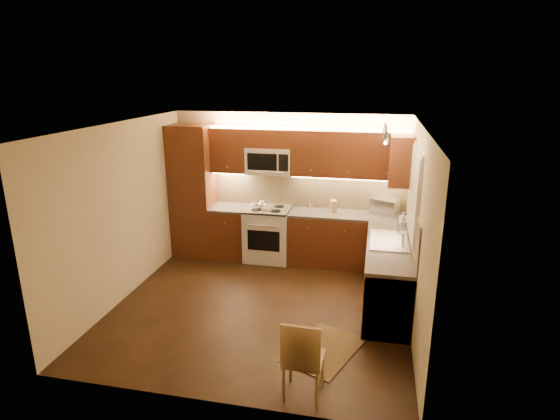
% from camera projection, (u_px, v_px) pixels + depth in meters
% --- Properties ---
extents(floor, '(4.00, 4.00, 0.01)m').
position_uv_depth(floor, '(261.00, 305.00, 6.42)').
color(floor, black).
rests_on(floor, ground).
extents(ceiling, '(4.00, 4.00, 0.01)m').
position_uv_depth(ceiling, '(259.00, 126.00, 5.70)').
color(ceiling, beige).
rests_on(ceiling, ground).
extents(wall_back, '(4.00, 0.01, 2.50)m').
position_uv_depth(wall_back, '(289.00, 186.00, 7.93)').
color(wall_back, '#C0B38C').
rests_on(wall_back, ground).
extents(wall_front, '(4.00, 0.01, 2.50)m').
position_uv_depth(wall_front, '(206.00, 288.00, 4.19)').
color(wall_front, '#C0B38C').
rests_on(wall_front, ground).
extents(wall_left, '(0.01, 4.00, 2.50)m').
position_uv_depth(wall_left, '(123.00, 212.00, 6.46)').
color(wall_left, '#C0B38C').
rests_on(wall_left, ground).
extents(wall_right, '(0.01, 4.00, 2.50)m').
position_uv_depth(wall_right, '(417.00, 231.00, 5.66)').
color(wall_right, '#C0B38C').
rests_on(wall_right, ground).
extents(pantry, '(0.70, 0.60, 2.30)m').
position_uv_depth(pantry, '(193.00, 191.00, 8.01)').
color(pantry, '#47220F').
rests_on(pantry, floor).
extents(base_cab_back_left, '(0.62, 0.60, 0.86)m').
position_uv_depth(base_cab_back_left, '(231.00, 232.00, 8.08)').
color(base_cab_back_left, '#47220F').
rests_on(base_cab_back_left, floor).
extents(counter_back_left, '(0.62, 0.60, 0.04)m').
position_uv_depth(counter_back_left, '(230.00, 208.00, 7.95)').
color(counter_back_left, '#33302E').
rests_on(counter_back_left, base_cab_back_left).
extents(base_cab_back_right, '(1.92, 0.60, 0.86)m').
position_uv_depth(base_cab_back_right, '(346.00, 240.00, 7.68)').
color(base_cab_back_right, '#47220F').
rests_on(base_cab_back_right, floor).
extents(counter_back_right, '(1.92, 0.60, 0.04)m').
position_uv_depth(counter_back_right, '(347.00, 215.00, 7.55)').
color(counter_back_right, '#33302E').
rests_on(counter_back_right, base_cab_back_right).
extents(base_cab_right, '(0.60, 2.00, 0.86)m').
position_uv_depth(base_cab_right, '(387.00, 276.00, 6.33)').
color(base_cab_right, '#47220F').
rests_on(base_cab_right, floor).
extents(counter_right, '(0.60, 2.00, 0.04)m').
position_uv_depth(counter_right, '(389.00, 246.00, 6.20)').
color(counter_right, '#33302E').
rests_on(counter_right, base_cab_right).
extents(dishwasher, '(0.58, 0.60, 0.84)m').
position_uv_depth(dishwasher, '(388.00, 300.00, 5.68)').
color(dishwasher, silver).
rests_on(dishwasher, floor).
extents(backsplash_back, '(3.30, 0.02, 0.60)m').
position_uv_depth(backsplash_back, '(309.00, 190.00, 7.87)').
color(backsplash_back, tan).
rests_on(backsplash_back, wall_back).
extents(backsplash_right, '(0.02, 2.00, 0.60)m').
position_uv_depth(backsplash_right, '(413.00, 225.00, 6.05)').
color(backsplash_right, tan).
rests_on(backsplash_right, wall_right).
extents(upper_cab_back_left, '(0.62, 0.35, 0.75)m').
position_uv_depth(upper_cab_back_left, '(230.00, 150.00, 7.78)').
color(upper_cab_back_left, '#47220F').
rests_on(upper_cab_back_left, wall_back).
extents(upper_cab_back_right, '(1.92, 0.35, 0.75)m').
position_uv_depth(upper_cab_back_right, '(350.00, 154.00, 7.38)').
color(upper_cab_back_right, '#47220F').
rests_on(upper_cab_back_right, wall_back).
extents(upper_cab_bridge, '(0.76, 0.35, 0.31)m').
position_uv_depth(upper_cab_bridge, '(269.00, 138.00, 7.58)').
color(upper_cab_bridge, '#47220F').
rests_on(upper_cab_bridge, wall_back).
extents(upper_cab_right_corner, '(0.35, 0.50, 0.75)m').
position_uv_depth(upper_cab_right_corner, '(401.00, 161.00, 6.83)').
color(upper_cab_right_corner, '#47220F').
rests_on(upper_cab_right_corner, wall_right).
extents(stove, '(0.76, 0.65, 0.92)m').
position_uv_depth(stove, '(268.00, 234.00, 7.92)').
color(stove, silver).
rests_on(stove, floor).
extents(microwave, '(0.76, 0.38, 0.44)m').
position_uv_depth(microwave, '(269.00, 161.00, 7.68)').
color(microwave, silver).
rests_on(microwave, wall_back).
extents(window_frame, '(0.03, 1.44, 1.24)m').
position_uv_depth(window_frame, '(415.00, 193.00, 6.08)').
color(window_frame, silver).
rests_on(window_frame, wall_right).
extents(window_blinds, '(0.02, 1.36, 1.16)m').
position_uv_depth(window_blinds, '(413.00, 193.00, 6.08)').
color(window_blinds, silver).
rests_on(window_blinds, wall_right).
extents(sink, '(0.52, 0.86, 0.15)m').
position_uv_depth(sink, '(390.00, 236.00, 6.32)').
color(sink, silver).
rests_on(sink, counter_right).
extents(faucet, '(0.20, 0.04, 0.30)m').
position_uv_depth(faucet, '(403.00, 232.00, 6.26)').
color(faucet, silver).
rests_on(faucet, counter_right).
extents(track_light_bar, '(0.04, 1.20, 0.03)m').
position_uv_depth(track_light_bar, '(386.00, 128.00, 5.78)').
color(track_light_bar, silver).
rests_on(track_light_bar, ceiling).
extents(kettle, '(0.17, 0.17, 0.19)m').
position_uv_depth(kettle, '(262.00, 204.00, 7.69)').
color(kettle, silver).
rests_on(kettle, stove).
extents(toaster_oven, '(0.52, 0.46, 0.26)m').
position_uv_depth(toaster_oven, '(385.00, 206.00, 7.54)').
color(toaster_oven, silver).
rests_on(toaster_oven, counter_back_right).
extents(knife_block, '(0.12, 0.16, 0.20)m').
position_uv_depth(knife_block, '(333.00, 206.00, 7.62)').
color(knife_block, '#AD814E').
rests_on(knife_block, counter_back_right).
extents(spice_jar_a, '(0.05, 0.05, 0.10)m').
position_uv_depth(spice_jar_a, '(302.00, 205.00, 7.87)').
color(spice_jar_a, silver).
rests_on(spice_jar_a, counter_back_right).
extents(spice_jar_b, '(0.04, 0.04, 0.09)m').
position_uv_depth(spice_jar_b, '(319.00, 205.00, 7.86)').
color(spice_jar_b, brown).
rests_on(spice_jar_b, counter_back_right).
extents(spice_jar_c, '(0.05, 0.05, 0.09)m').
position_uv_depth(spice_jar_c, '(312.00, 205.00, 7.88)').
color(spice_jar_c, silver).
rests_on(spice_jar_c, counter_back_right).
extents(spice_jar_d, '(0.05, 0.05, 0.09)m').
position_uv_depth(spice_jar_d, '(310.00, 205.00, 7.89)').
color(spice_jar_d, '#A57331').
rests_on(spice_jar_d, counter_back_right).
extents(soap_bottle, '(0.12, 0.12, 0.20)m').
position_uv_depth(soap_bottle, '(403.00, 218.00, 7.01)').
color(soap_bottle, silver).
rests_on(soap_bottle, counter_right).
extents(rug, '(0.99, 1.17, 0.01)m').
position_uv_depth(rug, '(324.00, 350.00, 5.38)').
color(rug, black).
rests_on(rug, floor).
extents(dining_chair, '(0.40, 0.40, 0.88)m').
position_uv_depth(dining_chair, '(304.00, 356.00, 4.53)').
color(dining_chair, '#AD814E').
rests_on(dining_chair, floor).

